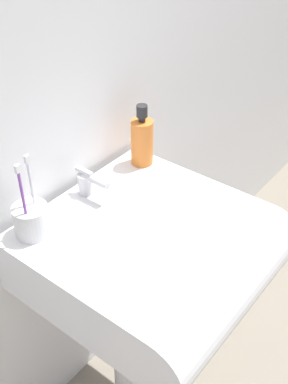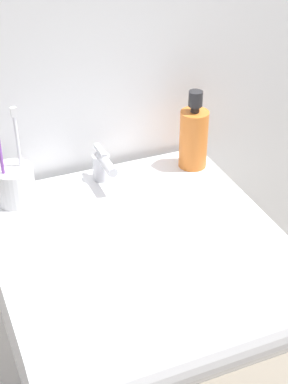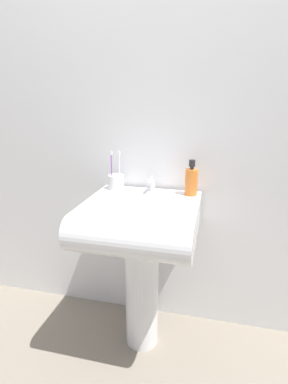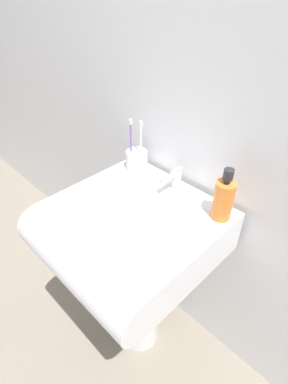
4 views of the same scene
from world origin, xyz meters
TOP-DOWN VIEW (x-y plane):
  - wall_back at (0.00, 0.29)m, footprint 5.00×0.05m
  - sink_basin at (0.00, -0.06)m, footprint 0.56×0.57m
  - faucet at (0.01, 0.18)m, footprint 0.04×0.11m
  - toothbrush_cup at (-0.19, 0.18)m, footprint 0.09×0.09m
  - soap_bottle at (0.23, 0.17)m, footprint 0.07×0.07m

SIDE VIEW (x-z plane):
  - sink_basin at x=0.00m, z-range 0.68..0.84m
  - faucet at x=0.01m, z-range 0.85..0.92m
  - toothbrush_cup at x=-0.19m, z-range 0.78..0.99m
  - soap_bottle at x=0.23m, z-range 0.83..1.01m
  - wall_back at x=0.00m, z-range 0.00..2.40m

